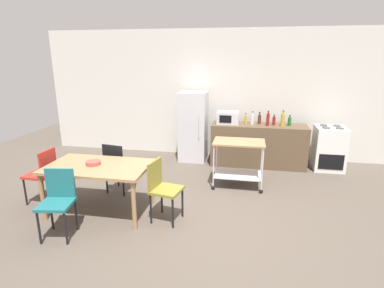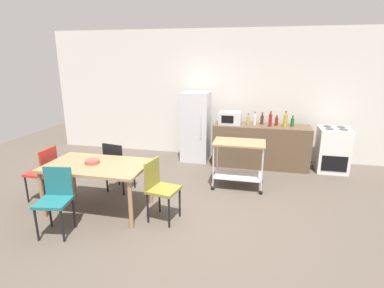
{
  "view_description": "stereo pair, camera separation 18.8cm",
  "coord_description": "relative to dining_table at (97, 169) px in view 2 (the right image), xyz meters",
  "views": [
    {
      "loc": [
        0.68,
        -3.94,
        2.29
      ],
      "look_at": [
        -0.29,
        1.2,
        0.8
      ],
      "focal_mm": 28.68,
      "sensor_mm": 36.0,
      "label": 1
    },
    {
      "loc": [
        0.86,
        -3.9,
        2.29
      ],
      "look_at": [
        -0.29,
        1.2,
        0.8
      ],
      "focal_mm": 28.68,
      "sensor_mm": 36.0,
      "label": 2
    }
  ],
  "objects": [
    {
      "name": "ground_plane",
      "position": [
        1.48,
        0.01,
        -0.67
      ],
      "size": [
        12.0,
        12.0,
        0.0
      ],
      "primitive_type": "plane",
      "color": "brown"
    },
    {
      "name": "back_wall",
      "position": [
        1.48,
        3.21,
        0.78
      ],
      "size": [
        8.4,
        0.12,
        2.9
      ],
      "primitive_type": "cube",
      "color": "silver",
      "rests_on": "ground_plane"
    },
    {
      "name": "kitchen_counter",
      "position": [
        2.38,
        2.61,
        -0.22
      ],
      "size": [
        2.0,
        0.64,
        0.9
      ],
      "primitive_type": "cube",
      "color": "brown",
      "rests_on": "ground_plane"
    },
    {
      "name": "dining_table",
      "position": [
        0.0,
        0.0,
        0.0
      ],
      "size": [
        1.5,
        0.9,
        0.75
      ],
      "color": "#A37A51",
      "rests_on": "ground_plane"
    },
    {
      "name": "chair_red",
      "position": [
        -1.03,
        0.13,
        -0.15
      ],
      "size": [
        0.41,
        0.41,
        0.89
      ],
      "rotation": [
        0.0,
        0.0,
        -1.6
      ],
      "color": "#B72D23",
      "rests_on": "ground_plane"
    },
    {
      "name": "chair_olive",
      "position": [
        1.0,
        -0.05,
        -0.15
      ],
      "size": [
        0.47,
        0.47,
        0.89
      ],
      "rotation": [
        0.0,
        0.0,
        1.39
      ],
      "color": "olive",
      "rests_on": "ground_plane"
    },
    {
      "name": "chair_black",
      "position": [
        -0.02,
        0.69,
        -0.15
      ],
      "size": [
        0.47,
        0.47,
        0.89
      ],
      "rotation": [
        0.0,
        0.0,
        2.96
      ],
      "color": "black",
      "rests_on": "ground_plane"
    },
    {
      "name": "chair_teal",
      "position": [
        -0.23,
        -0.68,
        -0.15
      ],
      "size": [
        0.46,
        0.46,
        0.89
      ],
      "rotation": [
        0.0,
        0.0,
        0.16
      ],
      "color": "#1E666B",
      "rests_on": "ground_plane"
    },
    {
      "name": "stove_oven",
      "position": [
        3.83,
        2.63,
        -0.22
      ],
      "size": [
        0.6,
        0.61,
        0.92
      ],
      "color": "white",
      "rests_on": "ground_plane"
    },
    {
      "name": "refrigerator",
      "position": [
        0.93,
        2.71,
        0.1
      ],
      "size": [
        0.6,
        0.63,
        1.55
      ],
      "color": "silver",
      "rests_on": "ground_plane"
    },
    {
      "name": "kitchen_cart",
      "position": [
        2.01,
        1.37,
        -0.1
      ],
      "size": [
        0.91,
        0.57,
        0.85
      ],
      "color": "#A37A51",
      "rests_on": "ground_plane"
    },
    {
      "name": "microwave",
      "position": [
        1.71,
        2.6,
        0.36
      ],
      "size": [
        0.46,
        0.35,
        0.26
      ],
      "color": "silver",
      "rests_on": "kitchen_counter"
    },
    {
      "name": "bottle_vinegar",
      "position": [
        2.09,
        2.61,
        0.32
      ],
      "size": [
        0.06,
        0.06,
        0.24
      ],
      "color": "gold",
      "rests_on": "kitchen_counter"
    },
    {
      "name": "bottle_sparkling_water",
      "position": [
        2.23,
        2.6,
        0.34
      ],
      "size": [
        0.07,
        0.07,
        0.28
      ],
      "color": "silver",
      "rests_on": "kitchen_counter"
    },
    {
      "name": "bottle_soda",
      "position": [
        2.38,
        2.7,
        0.33
      ],
      "size": [
        0.07,
        0.07,
        0.25
      ],
      "color": "#4C2D19",
      "rests_on": "kitchen_counter"
    },
    {
      "name": "bottle_hot_sauce",
      "position": [
        2.55,
        2.54,
        0.36
      ],
      "size": [
        0.07,
        0.07,
        0.31
      ],
      "color": "maroon",
      "rests_on": "kitchen_counter"
    },
    {
      "name": "bottle_soy_sauce",
      "position": [
        2.68,
        2.64,
        0.32
      ],
      "size": [
        0.07,
        0.07,
        0.22
      ],
      "color": "maroon",
      "rests_on": "kitchen_counter"
    },
    {
      "name": "bottle_olive_oil",
      "position": [
        2.85,
        2.55,
        0.37
      ],
      "size": [
        0.08,
        0.08,
        0.32
      ],
      "color": "gold",
      "rests_on": "kitchen_counter"
    },
    {
      "name": "bottle_sesame_oil",
      "position": [
        3.0,
        2.63,
        0.32
      ],
      "size": [
        0.07,
        0.07,
        0.22
      ],
      "color": "#1E6628",
      "rests_on": "kitchen_counter"
    },
    {
      "name": "fruit_bowl",
      "position": [
        -0.07,
        0.01,
        0.11
      ],
      "size": [
        0.22,
        0.22,
        0.06
      ],
      "primitive_type": "cylinder",
      "color": "#B24C3F",
      "rests_on": "dining_table"
    }
  ]
}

